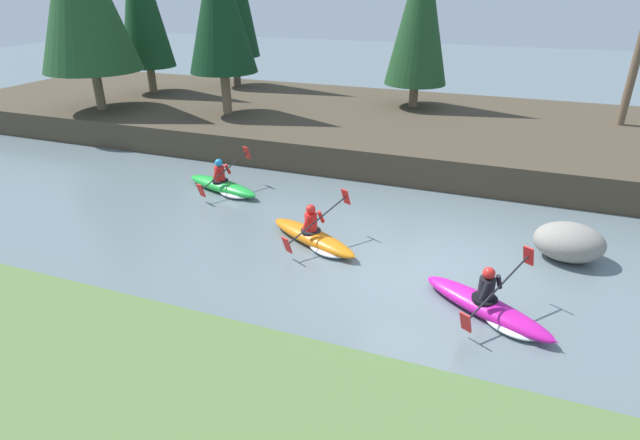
{
  "coord_description": "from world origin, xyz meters",
  "views": [
    {
      "loc": [
        1.26,
        -9.35,
        5.71
      ],
      "look_at": [
        -2.5,
        0.75,
        0.55
      ],
      "focal_mm": 28.0,
      "sensor_mm": 36.0,
      "label": 1
    }
  ],
  "objects_px": {
    "kayaker_trailing": "(225,186)",
    "boulder_midstream": "(569,242)",
    "kayaker_middle": "(316,238)",
    "kayaker_lead": "(491,308)"
  },
  "relations": [
    {
      "from": "kayaker_trailing",
      "to": "boulder_midstream",
      "type": "distance_m",
      "value": 9.35
    },
    {
      "from": "kayaker_middle",
      "to": "kayaker_lead",
      "type": "bearing_deg",
      "value": 5.28
    },
    {
      "from": "boulder_midstream",
      "to": "kayaker_trailing",
      "type": "bearing_deg",
      "value": 175.17
    },
    {
      "from": "kayaker_middle",
      "to": "kayaker_trailing",
      "type": "bearing_deg",
      "value": 175.48
    },
    {
      "from": "kayaker_middle",
      "to": "kayaker_trailing",
      "type": "xyz_separation_m",
      "value": [
        -3.75,
        2.17,
        0.0
      ]
    },
    {
      "from": "kayaker_trailing",
      "to": "boulder_midstream",
      "type": "relative_size",
      "value": 1.82
    },
    {
      "from": "kayaker_trailing",
      "to": "boulder_midstream",
      "type": "height_order",
      "value": "kayaker_trailing"
    },
    {
      "from": "kayaker_middle",
      "to": "kayaker_trailing",
      "type": "distance_m",
      "value": 4.33
    },
    {
      "from": "kayaker_lead",
      "to": "kayaker_trailing",
      "type": "relative_size",
      "value": 0.96
    },
    {
      "from": "kayaker_trailing",
      "to": "boulder_midstream",
      "type": "bearing_deg",
      "value": 11.37
    }
  ]
}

